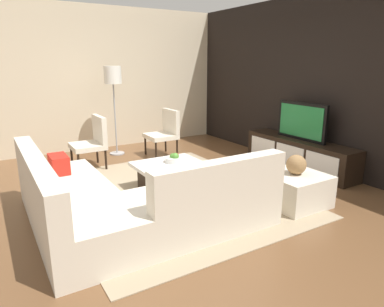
{
  "coord_description": "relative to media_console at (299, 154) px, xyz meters",
  "views": [
    {
      "loc": [
        3.8,
        -2.0,
        1.75
      ],
      "look_at": [
        -0.14,
        0.39,
        0.51
      ],
      "focal_mm": 32.21,
      "sensor_mm": 36.0,
      "label": 1
    }
  ],
  "objects": [
    {
      "name": "area_rug",
      "position": [
        -0.1,
        -2.4,
        -0.24
      ],
      "size": [
        3.42,
        2.76,
        0.01
      ],
      "primitive_type": "cube",
      "color": "tan",
      "rests_on": "ground"
    },
    {
      "name": "media_console",
      "position": [
        0.0,
        0.0,
        0.0
      ],
      "size": [
        2.05,
        0.46,
        0.5
      ],
      "color": "black",
      "rests_on": "ground"
    },
    {
      "name": "accent_chair_far",
      "position": [
        -1.92,
        -1.51,
        0.24
      ],
      "size": [
        0.55,
        0.52,
        0.87
      ],
      "rotation": [
        0.0,
        0.0,
        0.15
      ],
      "color": "black",
      "rests_on": "ground"
    },
    {
      "name": "feature_wall_back",
      "position": [
        -0.0,
        0.3,
        1.15
      ],
      "size": [
        6.4,
        0.12,
        2.8
      ],
      "primitive_type": "cube",
      "color": "black",
      "rests_on": "ground"
    },
    {
      "name": "accent_chair_near",
      "position": [
        -1.85,
        -2.9,
        0.24
      ],
      "size": [
        0.57,
        0.52,
        0.87
      ],
      "rotation": [
        0.0,
        0.0,
        0.17
      ],
      "color": "black",
      "rests_on": "ground"
    },
    {
      "name": "sectional_couch",
      "position": [
        0.5,
        -3.25,
        0.04
      ],
      "size": [
        2.29,
        2.37,
        0.83
      ],
      "color": "beige",
      "rests_on": "ground"
    },
    {
      "name": "fruit_bowl",
      "position": [
        -0.28,
        -2.2,
        0.18
      ],
      "size": [
        0.28,
        0.28,
        0.14
      ],
      "color": "silver",
      "rests_on": "coffee_table"
    },
    {
      "name": "floor_lamp",
      "position": [
        -2.49,
        -2.28,
        1.15
      ],
      "size": [
        0.32,
        0.32,
        1.66
      ],
      "color": "#A5A5AA",
      "rests_on": "ground"
    },
    {
      "name": "side_wall_left",
      "position": [
        -3.2,
        -2.2,
        1.15
      ],
      "size": [
        0.12,
        5.2,
        2.8
      ],
      "primitive_type": "cube",
      "color": "beige",
      "rests_on": "ground"
    },
    {
      "name": "decorative_ball",
      "position": [
        1.02,
        -1.21,
        0.27
      ],
      "size": [
        0.25,
        0.25,
        0.25
      ],
      "primitive_type": "sphere",
      "color": "#997247",
      "rests_on": "ottoman"
    },
    {
      "name": "ground_plane",
      "position": [
        -0.0,
        -2.4,
        -0.25
      ],
      "size": [
        14.0,
        14.0,
        0.0
      ],
      "primitive_type": "plane",
      "color": "brown"
    },
    {
      "name": "coffee_table",
      "position": [
        -0.1,
        -2.3,
        -0.05
      ],
      "size": [
        1.06,
        0.93,
        0.38
      ],
      "color": "black",
      "rests_on": "ground"
    },
    {
      "name": "television",
      "position": [
        -0.0,
        0.0,
        0.55
      ],
      "size": [
        0.97,
        0.06,
        0.61
      ],
      "color": "black",
      "rests_on": "media_console"
    },
    {
      "name": "ottoman",
      "position": [
        1.02,
        -1.21,
        -0.05
      ],
      "size": [
        0.7,
        0.7,
        0.4
      ],
      "primitive_type": "cube",
      "color": "beige",
      "rests_on": "ground"
    }
  ]
}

